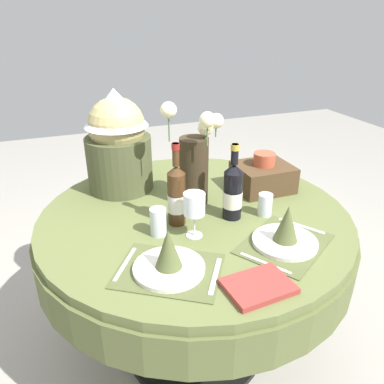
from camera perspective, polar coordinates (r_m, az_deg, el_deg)
name	(u,v)px	position (r m, az deg, el deg)	size (l,w,h in m)	color
ground	(194,343)	(2.12, 0.34, -21.65)	(8.00, 8.00, 0.00)	#9E998E
dining_table	(195,238)	(1.71, 0.39, -6.95)	(1.35, 1.35, 0.77)	#5B6638
place_setting_left	(169,259)	(1.27, -3.50, -10.04)	(0.43, 0.40, 0.16)	#4E562F
place_setting_right	(286,233)	(1.44, 13.87, -6.06)	(0.43, 0.40, 0.16)	#4E562F
flower_vase	(195,161)	(1.64, 0.47, 4.68)	(0.27, 0.21, 0.46)	#332819
wine_bottle_left	(233,191)	(1.55, 6.14, 0.13)	(0.08, 0.08, 0.32)	black
wine_bottle_centre	(177,195)	(1.50, -2.33, -0.44)	(0.07, 0.07, 0.34)	#422814
wine_glass_left	(194,205)	(1.41, 0.34, -1.97)	(0.08, 0.08, 0.18)	silver
tumbler_near_left	(265,205)	(1.62, 10.89, -1.87)	(0.06, 0.06, 0.10)	silver
tumbler_near_right	(158,222)	(1.46, -5.08, -4.47)	(0.06, 0.06, 0.11)	silver
book_on_table	(258,286)	(1.23, 9.89, -13.71)	(0.21, 0.15, 0.02)	#99332D
gift_tub_back_left	(118,138)	(1.80, -11.10, 7.98)	(0.31, 0.31, 0.48)	#474C2D
woven_basket_side_right	(263,176)	(1.85, 10.57, 2.43)	(0.26, 0.23, 0.18)	#47331E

